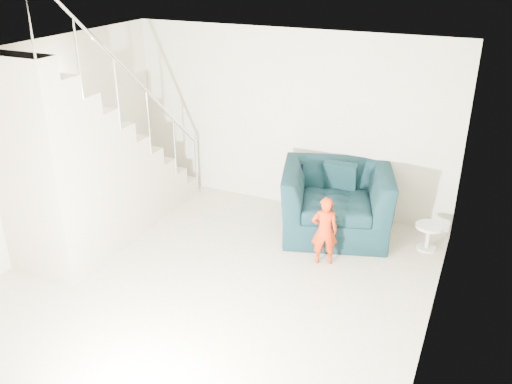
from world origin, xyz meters
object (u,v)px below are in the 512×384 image
armchair (336,201)px  side_table (429,233)px  toddler (324,231)px  staircase (89,176)px

armchair → side_table: armchair is taller
toddler → side_table: 1.49m
armchair → toddler: armchair is taller
side_table → staircase: bearing=-159.4°
toddler → staircase: 3.19m
toddler → armchair: bearing=-104.3°
armchair → toddler: bearing=-100.2°
armchair → side_table: (1.28, 0.04, -0.24)m
toddler → staircase: staircase is taller
toddler → side_table: (1.18, 0.89, -0.22)m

